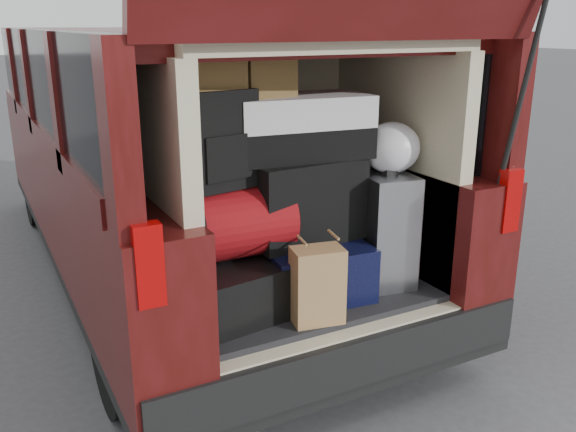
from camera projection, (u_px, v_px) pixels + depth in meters
name	position (u px, v px, depth m)	size (l,w,h in m)	color
ground	(313.00, 401.00, 3.06)	(80.00, 80.00, 0.00)	#3E3E41
minivan	(184.00, 156.00, 4.35)	(1.90, 5.35, 2.77)	black
load_floor	(287.00, 329.00, 3.21)	(1.24, 1.05, 0.55)	black
black_hardshell	(224.00, 282.00, 2.82)	(0.44, 0.61, 0.24)	black
navy_hardshell	(305.00, 263.00, 3.01)	(0.49, 0.60, 0.26)	black
silver_roller	(381.00, 227.00, 3.07)	(0.24, 0.38, 0.57)	silver
kraft_bag	(317.00, 285.00, 2.66)	(0.22, 0.14, 0.34)	#A97D4C
red_duffel	(233.00, 222.00, 2.74)	(0.51, 0.33, 0.33)	maroon
black_soft_case	(302.00, 199.00, 2.91)	(0.55, 0.33, 0.40)	black
backpack	(219.00, 139.00, 2.61)	(0.30, 0.18, 0.42)	black
twotone_duffel	(299.00, 127.00, 2.84)	(0.65, 0.34, 0.29)	silver
grocery_sack_lower	(212.00, 63.00, 2.54)	(0.23, 0.19, 0.21)	brown
grocery_sack_upper	(263.00, 68.00, 2.71)	(0.24, 0.20, 0.24)	brown
plastic_bag_right	(391.00, 148.00, 2.95)	(0.29, 0.27, 0.25)	silver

